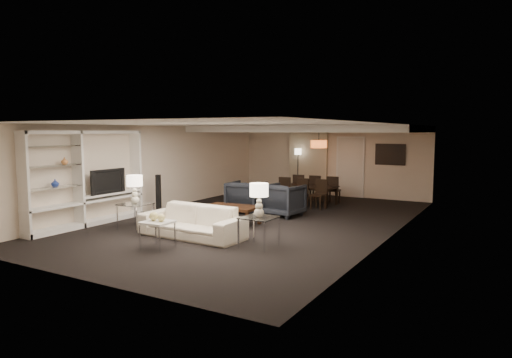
{
  "coord_description": "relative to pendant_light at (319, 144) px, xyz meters",
  "views": [
    {
      "loc": [
        5.88,
        -10.17,
        2.33
      ],
      "look_at": [
        0.0,
        0.0,
        1.1
      ],
      "focal_mm": 32.0,
      "sensor_mm": 36.0,
      "label": 1
    }
  ],
  "objects": [
    {
      "name": "floor",
      "position": [
        -0.3,
        -3.5,
        -1.92
      ],
      "size": [
        11.0,
        11.0,
        0.0
      ],
      "primitive_type": "plane",
      "color": "black",
      "rests_on": "ground"
    },
    {
      "name": "ceiling",
      "position": [
        -0.3,
        -3.5,
        0.58
      ],
      "size": [
        7.0,
        11.0,
        0.02
      ],
      "primitive_type": "cube",
      "color": "silver",
      "rests_on": "ground"
    },
    {
      "name": "wall_back",
      "position": [
        -0.3,
        2.0,
        -0.67
      ],
      "size": [
        7.0,
        0.02,
        2.5
      ],
      "primitive_type": "cube",
      "color": "beige",
      "rests_on": "ground"
    },
    {
      "name": "wall_front",
      "position": [
        -0.3,
        -9.0,
        -0.67
      ],
      "size": [
        7.0,
        0.02,
        2.5
      ],
      "primitive_type": "cube",
      "color": "beige",
      "rests_on": "ground"
    },
    {
      "name": "wall_left",
      "position": [
        -3.8,
        -3.5,
        -0.67
      ],
      "size": [
        0.02,
        11.0,
        2.5
      ],
      "primitive_type": "cube",
      "color": "beige",
      "rests_on": "ground"
    },
    {
      "name": "wall_right",
      "position": [
        3.2,
        -3.5,
        -0.67
      ],
      "size": [
        0.02,
        11.0,
        2.5
      ],
      "primitive_type": "cube",
      "color": "beige",
      "rests_on": "ground"
    },
    {
      "name": "ceiling_soffit",
      "position": [
        -0.3,
        0.0,
        0.48
      ],
      "size": [
        7.0,
        4.0,
        0.2
      ],
      "primitive_type": "cube",
      "color": "silver",
      "rests_on": "ceiling"
    },
    {
      "name": "curtains",
      "position": [
        -1.2,
        1.92,
        -0.72
      ],
      "size": [
        1.5,
        0.12,
        2.4
      ],
      "primitive_type": "cube",
      "color": "beige",
      "rests_on": "wall_back"
    },
    {
      "name": "door",
      "position": [
        0.4,
        1.97,
        -0.87
      ],
      "size": [
        0.9,
        0.05,
        2.1
      ],
      "primitive_type": "cube",
      "color": "silver",
      "rests_on": "wall_back"
    },
    {
      "name": "painting",
      "position": [
        1.8,
        1.96,
        -0.37
      ],
      "size": [
        0.95,
        0.04,
        0.65
      ],
      "primitive_type": "cube",
      "color": "#142D38",
      "rests_on": "wall_back"
    },
    {
      "name": "media_unit",
      "position": [
        -3.61,
        -6.1,
        -0.74
      ],
      "size": [
        0.38,
        3.4,
        2.35
      ],
      "primitive_type": null,
      "color": "white",
      "rests_on": "wall_left"
    },
    {
      "name": "pendant_light",
      "position": [
        0.0,
        0.0,
        0.0
      ],
      "size": [
        0.52,
        0.52,
        0.24
      ],
      "primitive_type": "cylinder",
      "color": "#D8591E",
      "rests_on": "ceiling_soffit"
    },
    {
      "name": "sofa",
      "position": [
        -0.59,
        -5.82,
        -1.57
      ],
      "size": [
        2.43,
        1.02,
        0.7
      ],
      "primitive_type": "imported",
      "rotation": [
        0.0,
        0.0,
        -0.03
      ],
      "color": "beige",
      "rests_on": "floor"
    },
    {
      "name": "coffee_table",
      "position": [
        -0.59,
        -4.22,
        -1.68
      ],
      "size": [
        1.36,
        0.84,
        0.47
      ],
      "primitive_type": null,
      "rotation": [
        0.0,
        0.0,
        0.06
      ],
      "color": "black",
      "rests_on": "floor"
    },
    {
      "name": "armchair_left",
      "position": [
        -1.19,
        -2.52,
        -1.47
      ],
      "size": [
        1.04,
        1.07,
        0.89
      ],
      "primitive_type": "imported",
      "rotation": [
        0.0,
        0.0,
        3.24
      ],
      "color": "black",
      "rests_on": "floor"
    },
    {
      "name": "armchair_right",
      "position": [
        0.01,
        -2.52,
        -1.47
      ],
      "size": [
        1.06,
        1.08,
        0.89
      ],
      "primitive_type": "imported",
      "rotation": [
        0.0,
        0.0,
        3.03
      ],
      "color": "black",
      "rests_on": "floor"
    },
    {
      "name": "side_table_left",
      "position": [
        -2.29,
        -5.82,
        -1.61
      ],
      "size": [
        0.68,
        0.68,
        0.62
      ],
      "primitive_type": null,
      "rotation": [
        0.0,
        0.0,
        0.04
      ],
      "color": "white",
      "rests_on": "floor"
    },
    {
      "name": "side_table_right",
      "position": [
        1.11,
        -5.82,
        -1.61
      ],
      "size": [
        0.67,
        0.67,
        0.62
      ],
      "primitive_type": null,
      "rotation": [
        0.0,
        0.0,
        -0.02
      ],
      "color": "white",
      "rests_on": "floor"
    },
    {
      "name": "table_lamp_left",
      "position": [
        -2.29,
        -5.82,
        -0.96
      ],
      "size": [
        0.4,
        0.4,
        0.68
      ],
      "primitive_type": null,
      "rotation": [
        0.0,
        0.0,
        -0.08
      ],
      "color": "#F1EBCB",
      "rests_on": "side_table_left"
    },
    {
      "name": "table_lamp_right",
      "position": [
        1.11,
        -5.82,
        -0.96
      ],
      "size": [
        0.4,
        0.4,
        0.68
      ],
      "primitive_type": null,
      "rotation": [
        0.0,
        0.0,
        0.07
      ],
      "color": "beige",
      "rests_on": "side_table_right"
    },
    {
      "name": "marble_table",
      "position": [
        -0.59,
        -6.92,
        -1.64
      ],
      "size": [
        0.58,
        0.58,
        0.55
      ],
      "primitive_type": null,
      "rotation": [
        0.0,
        0.0,
        0.05
      ],
      "color": "white",
      "rests_on": "floor"
    },
    {
      "name": "gold_gourd_a",
      "position": [
        -0.69,
        -6.92,
        -1.28
      ],
      "size": [
        0.18,
        0.18,
        0.18
      ],
      "primitive_type": "sphere",
      "color": "#CFC16E",
      "rests_on": "marble_table"
    },
    {
      "name": "gold_gourd_b",
      "position": [
        -0.49,
        -6.92,
        -1.29
      ],
      "size": [
        0.15,
        0.15,
        0.15
      ],
      "primitive_type": "sphere",
      "color": "#EDDB7D",
      "rests_on": "marble_table"
    },
    {
      "name": "television",
      "position": [
        -3.58,
        -5.56,
        -0.86
      ],
      "size": [
        1.08,
        0.14,
        0.62
      ],
      "primitive_type": "imported",
      "rotation": [
        0.0,
        0.0,
        1.57
      ],
      "color": "black",
      "rests_on": "media_unit"
    },
    {
      "name": "vase_blue",
      "position": [
        -3.61,
        -6.99,
        -0.77
      ],
      "size": [
        0.18,
        0.18,
        0.18
      ],
      "primitive_type": "imported",
      "color": "#243C9C",
      "rests_on": "media_unit"
    },
    {
      "name": "vase_amber",
      "position": [
        -3.61,
        -6.71,
        -0.28
      ],
      "size": [
        0.16,
        0.16,
        0.17
      ],
      "primitive_type": "imported",
      "color": "#D58747",
      "rests_on": "media_unit"
    },
    {
      "name": "floor_speaker",
      "position": [
        -3.33,
        -3.85,
        -1.37
      ],
      "size": [
        0.15,
        0.15,
        1.1
      ],
      "primitive_type": "cube",
      "rotation": [
        0.0,
        0.0,
        0.27
      ],
      "color": "black",
      "rests_on": "floor"
    },
    {
      "name": "dining_table",
      "position": [
        -0.18,
        -0.36,
        -1.62
      ],
      "size": [
        1.75,
        1.03,
        0.6
      ],
      "primitive_type": "imported",
      "rotation": [
        0.0,
        0.0,
        -0.05
      ],
      "color": "black",
      "rests_on": "floor"
    },
    {
      "name": "chair_nl",
      "position": [
        -0.78,
        -1.01,
        -1.48
      ],
      "size": [
        0.45,
        0.45,
        0.89
      ],
      "primitive_type": null,
      "rotation": [
        0.0,
        0.0,
        0.09
      ],
      "color": "black",
      "rests_on": "floor"
    },
    {
      "name": "chair_nm",
      "position": [
        -0.18,
        -1.01,
        -1.48
      ],
      "size": [
        0.44,
        0.44,
        0.89
      ],
      "primitive_type": null,
      "rotation": [
        0.0,
        0.0,
        -0.07
      ],
      "color": "black",
      "rests_on": "floor"
    },
    {
      "name": "chair_nr",
      "position": [
        0.42,
        -1.01,
        -1.48
      ],
      "size": [
        0.46,
        0.46,
        0.89
      ],
      "primitive_type": null,
      "rotation": [
        0.0,
        0.0,
        -0.12
      ],
      "color": "black",
      "rests_on": "floor"
    },
    {
      "name": "chair_fl",
      "position": [
        -0.78,
        0.29,
        -1.48
      ],
      "size": [
        0.46,
        0.46,
        0.89
      ],
      "primitive_type": null,
      "rotation": [
        0.0,
        0.0,
        3.27
      ],
      "color": "black",
      "rests_on": "floor"
    },
    {
      "name": "chair_fm",
      "position": [
        -0.18,
        0.29,
        -1.48
      ],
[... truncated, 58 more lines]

